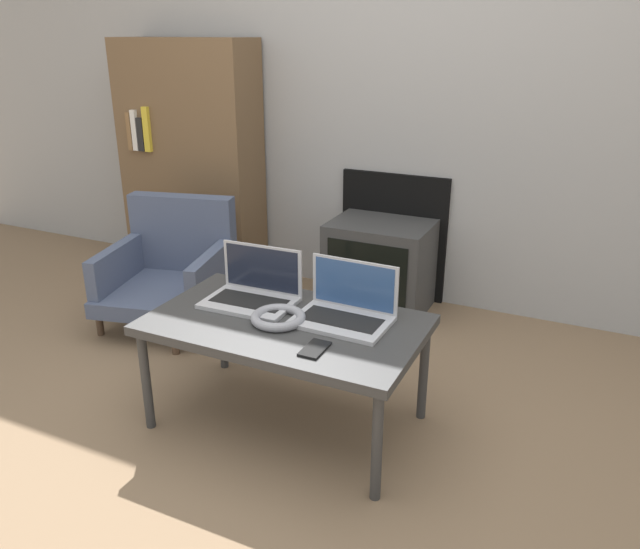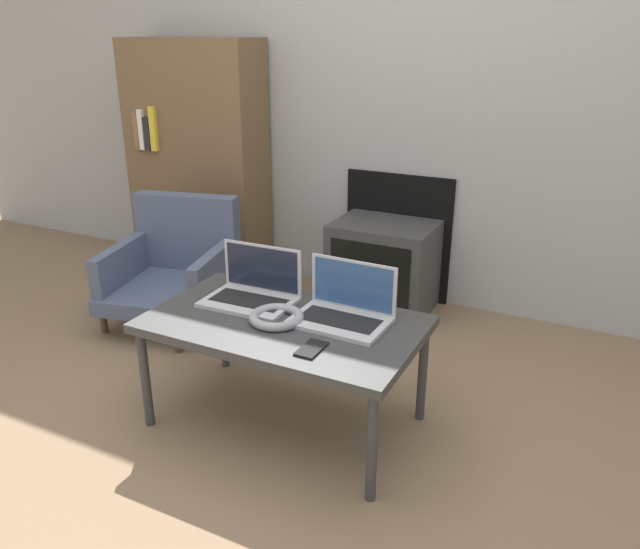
{
  "view_description": "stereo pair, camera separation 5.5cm",
  "coord_description": "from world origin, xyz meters",
  "px_view_note": "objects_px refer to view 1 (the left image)",
  "views": [
    {
      "loc": [
        1.02,
        -1.5,
        1.45
      ],
      "look_at": [
        0.0,
        0.64,
        0.52
      ],
      "focal_mm": 35.0,
      "sensor_mm": 36.0,
      "label": 1
    },
    {
      "loc": [
        1.06,
        -1.47,
        1.45
      ],
      "look_at": [
        0.0,
        0.64,
        0.52
      ],
      "focal_mm": 35.0,
      "sensor_mm": 36.0,
      "label": 2
    }
  ],
  "objects_px": {
    "laptop_left": "(254,291)",
    "tv": "(379,266)",
    "headphones": "(278,318)",
    "armchair": "(173,265)",
    "laptop_right": "(346,309)",
    "phone": "(315,349)"
  },
  "relations": [
    {
      "from": "phone",
      "to": "armchair",
      "type": "xyz_separation_m",
      "value": [
        -1.21,
        0.77,
        -0.15
      ]
    },
    {
      "from": "tv",
      "to": "armchair",
      "type": "height_order",
      "value": "armchair"
    },
    {
      "from": "laptop_left",
      "to": "headphones",
      "type": "xyz_separation_m",
      "value": [
        0.18,
        -0.13,
        -0.03
      ]
    },
    {
      "from": "laptop_left",
      "to": "headphones",
      "type": "bearing_deg",
      "value": -37.06
    },
    {
      "from": "laptop_right",
      "to": "headphones",
      "type": "relative_size",
      "value": 1.73
    },
    {
      "from": "tv",
      "to": "armchair",
      "type": "relative_size",
      "value": 0.73
    },
    {
      "from": "armchair",
      "to": "laptop_right",
      "type": "bearing_deg",
      "value": -36.22
    },
    {
      "from": "armchair",
      "to": "headphones",
      "type": "bearing_deg",
      "value": -46.09
    },
    {
      "from": "headphones",
      "to": "armchair",
      "type": "xyz_separation_m",
      "value": [
        -0.99,
        0.63,
        -0.17
      ]
    },
    {
      "from": "headphones",
      "to": "tv",
      "type": "height_order",
      "value": "tv"
    },
    {
      "from": "phone",
      "to": "tv",
      "type": "height_order",
      "value": "tv"
    },
    {
      "from": "laptop_left",
      "to": "phone",
      "type": "distance_m",
      "value": 0.48
    },
    {
      "from": "laptop_left",
      "to": "armchair",
      "type": "distance_m",
      "value": 0.97
    },
    {
      "from": "laptop_left",
      "to": "armchair",
      "type": "relative_size",
      "value": 0.49
    },
    {
      "from": "tv",
      "to": "headphones",
      "type": "bearing_deg",
      "value": -87.89
    },
    {
      "from": "headphones",
      "to": "phone",
      "type": "distance_m",
      "value": 0.26
    },
    {
      "from": "headphones",
      "to": "laptop_left",
      "type": "bearing_deg",
      "value": 144.75
    },
    {
      "from": "headphones",
      "to": "armchair",
      "type": "bearing_deg",
      "value": 147.5
    },
    {
      "from": "tv",
      "to": "laptop_left",
      "type": "bearing_deg",
      "value": -97.12
    },
    {
      "from": "headphones",
      "to": "phone",
      "type": "height_order",
      "value": "headphones"
    },
    {
      "from": "laptop_left",
      "to": "tv",
      "type": "bearing_deg",
      "value": 81.08
    },
    {
      "from": "laptop_right",
      "to": "armchair",
      "type": "height_order",
      "value": "laptop_right"
    }
  ]
}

